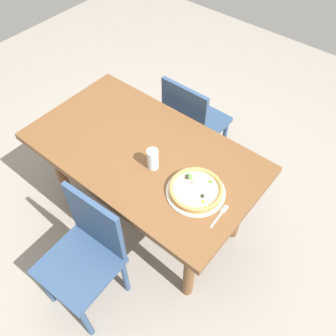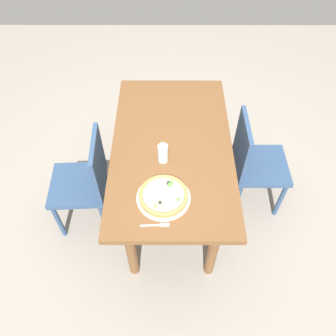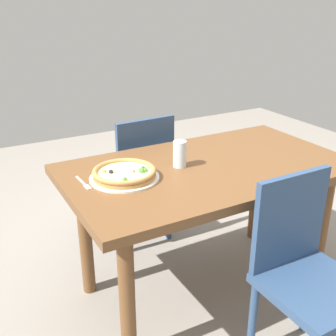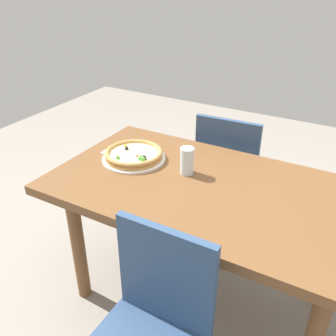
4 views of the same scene
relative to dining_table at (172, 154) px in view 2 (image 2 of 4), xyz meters
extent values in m
plane|color=gray|center=(0.00, 0.00, -0.64)|extent=(6.00, 6.00, 0.00)
cube|color=brown|center=(0.00, 0.00, 0.08)|extent=(1.44, 0.82, 0.04)
cylinder|color=brown|center=(-0.58, -0.27, -0.29)|extent=(0.07, 0.07, 0.69)
cylinder|color=brown|center=(0.58, -0.27, -0.29)|extent=(0.07, 0.07, 0.69)
cylinder|color=brown|center=(-0.58, 0.27, -0.29)|extent=(0.07, 0.07, 0.69)
cylinder|color=brown|center=(0.58, 0.27, -0.29)|extent=(0.07, 0.07, 0.69)
cylinder|color=navy|center=(0.29, -0.85, -0.44)|extent=(0.04, 0.04, 0.41)
cylinder|color=navy|center=(-0.05, -0.87, -0.44)|extent=(0.04, 0.04, 0.41)
cylinder|color=navy|center=(0.27, -0.51, -0.44)|extent=(0.04, 0.04, 0.41)
cylinder|color=navy|center=(-0.07, -0.53, -0.44)|extent=(0.04, 0.04, 0.41)
cube|color=navy|center=(0.11, -0.69, -0.21)|extent=(0.42, 0.42, 0.04)
cube|color=navy|center=(0.10, -0.51, 0.02)|extent=(0.38, 0.05, 0.42)
cylinder|color=navy|center=(-0.25, 0.86, -0.44)|extent=(0.04, 0.04, 0.41)
cylinder|color=navy|center=(0.09, 0.86, -0.44)|extent=(0.04, 0.04, 0.41)
cylinder|color=navy|center=(-0.24, 0.52, -0.44)|extent=(0.04, 0.04, 0.41)
cylinder|color=navy|center=(0.10, 0.52, -0.44)|extent=(0.04, 0.04, 0.41)
cube|color=navy|center=(-0.08, 0.69, -0.21)|extent=(0.40, 0.40, 0.04)
cube|color=navy|center=(-0.07, 0.51, 0.02)|extent=(0.38, 0.03, 0.42)
cylinder|color=silver|center=(0.44, -0.05, 0.10)|extent=(0.33, 0.33, 0.01)
cylinder|color=#B78447|center=(0.44, -0.05, 0.12)|extent=(0.29, 0.29, 0.02)
cylinder|color=beige|center=(0.44, -0.05, 0.13)|extent=(0.26, 0.26, 0.01)
torus|color=#B78447|center=(0.44, -0.05, 0.14)|extent=(0.30, 0.30, 0.02)
sphere|color=#262626|center=(0.49, -0.07, 0.14)|extent=(0.02, 0.02, 0.02)
sphere|color=#E58C7F|center=(0.40, -0.03, 0.14)|extent=(0.02, 0.02, 0.02)
sphere|color=#4C9E38|center=(0.47, 0.03, 0.14)|extent=(0.02, 0.02, 0.02)
sphere|color=#4C9E38|center=(0.36, -0.01, 0.14)|extent=(0.03, 0.03, 0.03)
sphere|color=#4C9E38|center=(0.35, -0.01, 0.14)|extent=(0.03, 0.03, 0.03)
sphere|color=#262626|center=(0.35, -0.02, 0.14)|extent=(0.03, 0.03, 0.03)
sphere|color=gold|center=(0.52, -0.10, 0.14)|extent=(0.02, 0.02, 0.02)
cube|color=silver|center=(0.62, -0.13, 0.10)|extent=(0.02, 0.11, 0.00)
cube|color=silver|center=(0.62, -0.04, 0.10)|extent=(0.02, 0.05, 0.00)
cylinder|color=silver|center=(0.13, -0.06, 0.16)|extent=(0.07, 0.07, 0.13)
camera|label=1|loc=(1.04, -1.03, 1.68)|focal=37.88mm
camera|label=2|loc=(1.57, -0.02, 1.79)|focal=35.96mm
camera|label=3|loc=(1.12, 1.59, 0.89)|focal=44.28mm
camera|label=4|loc=(-0.55, 1.33, 0.98)|focal=39.45mm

